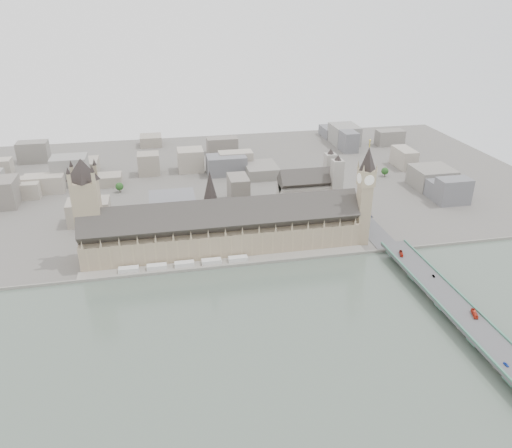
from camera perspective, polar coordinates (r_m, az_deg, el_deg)
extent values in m
plane|color=#595651|center=(475.69, -3.40, -4.11)|extent=(900.00, 900.00, 0.00)
plane|color=#4C5A4E|center=(342.95, 0.81, -17.43)|extent=(600.00, 600.00, 0.00)
cube|color=gray|center=(462.01, -3.14, -4.84)|extent=(600.00, 1.50, 3.00)
cube|color=gray|center=(468.72, -3.27, -4.45)|extent=(270.00, 15.00, 2.00)
cube|color=silver|center=(465.80, -14.35, -5.05)|extent=(18.00, 7.00, 4.00)
cube|color=silver|center=(464.58, -11.27, -4.80)|extent=(18.00, 7.00, 4.00)
cube|color=silver|center=(464.70, -8.19, -4.54)|extent=(18.00, 7.00, 4.00)
cube|color=silver|center=(466.16, -5.12, -4.27)|extent=(18.00, 7.00, 4.00)
cube|color=silver|center=(468.96, -2.08, -3.98)|extent=(18.00, 7.00, 4.00)
cube|color=tan|center=(487.35, -3.78, -1.70)|extent=(265.00, 40.00, 25.00)
cube|color=#312F2C|center=(477.62, -3.86, 0.71)|extent=(265.00, 40.73, 40.73)
cube|color=tan|center=(503.66, 12.09, 1.01)|extent=(12.00, 12.00, 62.00)
cube|color=tan|center=(489.42, 12.50, 5.18)|extent=(14.00, 14.00, 16.00)
cylinder|color=white|center=(492.30, 13.27, 5.22)|extent=(0.60, 10.00, 10.00)
cylinder|color=white|center=(486.63, 11.72, 5.14)|extent=(0.60, 10.00, 10.00)
cylinder|color=white|center=(495.61, 12.18, 5.47)|extent=(10.00, 0.60, 10.00)
cylinder|color=white|center=(483.26, 12.83, 4.89)|extent=(10.00, 0.60, 10.00)
cone|color=black|center=(483.48, 12.71, 7.30)|extent=(17.00, 17.00, 22.00)
cylinder|color=gold|center=(479.53, 12.87, 8.89)|extent=(1.00, 1.00, 6.00)
sphere|color=gold|center=(478.60, 12.91, 9.29)|extent=(2.00, 2.00, 2.00)
cone|color=tan|center=(493.81, 13.03, 6.78)|extent=(2.40, 2.40, 8.00)
cone|color=tan|center=(488.71, 11.63, 6.73)|extent=(2.40, 2.40, 8.00)
cone|color=tan|center=(482.63, 13.64, 6.30)|extent=(2.40, 2.40, 8.00)
cone|color=tan|center=(477.41, 12.22, 6.23)|extent=(2.40, 2.40, 8.00)
cube|color=tan|center=(482.65, -18.47, 0.31)|extent=(23.00, 23.00, 80.00)
cone|color=black|center=(465.06, -19.30, 5.91)|extent=(30.00, 30.00, 20.00)
cylinder|color=tan|center=(478.84, -5.17, 1.77)|extent=(12.00, 12.00, 20.00)
cone|color=black|center=(469.90, -5.28, 4.46)|extent=(13.00, 13.00, 28.00)
cube|color=#474749|center=(451.11, 19.29, -6.65)|extent=(25.00, 325.00, 10.25)
cube|color=gray|center=(573.12, 5.60, 2.96)|extent=(60.00, 28.00, 34.00)
cube|color=#312F2C|center=(565.25, 5.69, 5.03)|extent=(60.00, 28.28, 28.28)
cube|color=gray|center=(588.05, 8.33, 4.96)|extent=(12.00, 12.00, 64.00)
cube|color=gray|center=(566.99, 9.12, 4.14)|extent=(12.00, 12.00, 64.00)
imported|color=#B12214|center=(480.62, 16.26, -3.26)|extent=(5.58, 10.30, 2.81)
imported|color=red|center=(414.63, 23.70, -9.36)|extent=(6.18, 11.60, 3.16)
imported|color=#1A3CAD|center=(374.97, 26.68, -14.15)|extent=(1.97, 4.40, 1.47)
imported|color=gray|center=(454.30, 19.64, -5.62)|extent=(1.84, 4.04, 1.28)
imported|color=gray|center=(552.36, 13.09, 0.83)|extent=(2.51, 4.73, 1.30)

